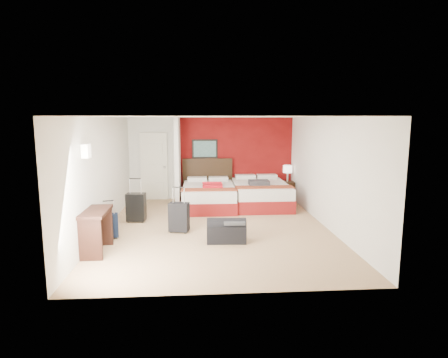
{
  "coord_description": "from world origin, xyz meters",
  "views": [
    {
      "loc": [
        -0.41,
        -8.23,
        2.47
      ],
      "look_at": [
        0.22,
        0.8,
        1.0
      ],
      "focal_mm": 30.03,
      "sensor_mm": 36.0,
      "label": 1
    }
  ],
  "objects": [
    {
      "name": "suitcase_navy",
      "position": [
        -2.26,
        -0.58,
        0.24
      ],
      "size": [
        0.39,
        0.29,
        0.49
      ],
      "primitive_type": "cube",
      "rotation": [
        0.0,
        0.0,
        0.23
      ],
      "color": "black",
      "rests_on": "ground"
    },
    {
      "name": "ground",
      "position": [
        0.0,
        0.0,
        0.0
      ],
      "size": [
        6.5,
        6.5,
        0.0
      ],
      "primitive_type": "plane",
      "color": "tan",
      "rests_on": "ground"
    },
    {
      "name": "table_lamp",
      "position": [
        2.29,
        2.81,
        0.82
      ],
      "size": [
        0.31,
        0.31,
        0.49
      ],
      "primitive_type": "cylinder",
      "rotation": [
        0.0,
        0.0,
        0.13
      ],
      "color": "white",
      "rests_on": "nightstand"
    },
    {
      "name": "desk",
      "position": [
        -2.32,
        -1.42,
        0.4
      ],
      "size": [
        0.5,
        0.98,
        0.81
      ],
      "primitive_type": "cube",
      "rotation": [
        0.0,
        0.0,
        0.02
      ],
      "color": "black",
      "rests_on": "ground"
    },
    {
      "name": "bed_left",
      "position": [
        -0.13,
        2.01,
        0.31
      ],
      "size": [
        1.46,
        2.07,
        0.62
      ],
      "primitive_type": "cube",
      "rotation": [
        0.0,
        0.0,
        -0.01
      ],
      "color": "white",
      "rests_on": "ground"
    },
    {
      "name": "bed_right",
      "position": [
        1.36,
        2.14,
        0.32
      ],
      "size": [
        1.52,
        2.16,
        0.65
      ],
      "primitive_type": "cube",
      "rotation": [
        0.0,
        0.0,
        -0.0
      ],
      "color": "white",
      "rests_on": "ground"
    },
    {
      "name": "red_accent_panel",
      "position": [
        0.75,
        3.23,
        1.25
      ],
      "size": [
        3.5,
        0.04,
        2.5
      ],
      "primitive_type": "cube",
      "color": "maroon",
      "rests_on": "ground"
    },
    {
      "name": "entry_door",
      "position": [
        -1.75,
        3.2,
        1.02
      ],
      "size": [
        0.82,
        0.06,
        2.05
      ],
      "primitive_type": "cube",
      "color": "silver",
      "rests_on": "ground"
    },
    {
      "name": "suitcase_charcoal",
      "position": [
        -0.84,
        -0.24,
        0.31
      ],
      "size": [
        0.47,
        0.35,
        0.62
      ],
      "primitive_type": "cube",
      "rotation": [
        0.0,
        0.0,
        -0.24
      ],
      "color": "black",
      "rests_on": "ground"
    },
    {
      "name": "jacket_draped",
      "position": [
        0.3,
        -1.02,
        0.43
      ],
      "size": [
        0.43,
        0.37,
        0.06
      ],
      "primitive_type": "cube",
      "rotation": [
        0.0,
        0.0,
        -0.04
      ],
      "color": "#3A3B40",
      "rests_on": "duffel_bag"
    },
    {
      "name": "partition_wall",
      "position": [
        -1.0,
        2.61,
        1.25
      ],
      "size": [
        0.12,
        1.2,
        2.5
      ],
      "primitive_type": "cube",
      "color": "silver",
      "rests_on": "ground"
    },
    {
      "name": "room_walls",
      "position": [
        -1.4,
        1.42,
        1.26
      ],
      "size": [
        5.02,
        6.52,
        2.5
      ],
      "color": "silver",
      "rests_on": "ground"
    },
    {
      "name": "jacket_bundle",
      "position": [
        1.26,
        1.84,
        0.71
      ],
      "size": [
        0.56,
        0.45,
        0.13
      ],
      "primitive_type": "cube",
      "rotation": [
        0.0,
        0.0,
        -0.01
      ],
      "color": "#35353A",
      "rests_on": "bed_right"
    },
    {
      "name": "red_suitcase_open",
      "position": [
        -0.03,
        1.91,
        0.66
      ],
      "size": [
        0.56,
        0.76,
        0.09
      ],
      "primitive_type": "cube",
      "rotation": [
        0.0,
        0.0,
        -0.04
      ],
      "color": "red",
      "rests_on": "bed_left"
    },
    {
      "name": "duffel_bag",
      "position": [
        0.15,
        -0.97,
        0.2
      ],
      "size": [
        0.81,
        0.46,
        0.4
      ],
      "primitive_type": "cube",
      "rotation": [
        0.0,
        0.0,
        -0.06
      ],
      "color": "black",
      "rests_on": "ground"
    },
    {
      "name": "nightstand",
      "position": [
        2.29,
        2.81,
        0.29
      ],
      "size": [
        0.46,
        0.46,
        0.57
      ],
      "primitive_type": "cube",
      "rotation": [
        0.0,
        0.0,
        -0.12
      ],
      "color": "black",
      "rests_on": "ground"
    },
    {
      "name": "suitcase_black",
      "position": [
        -1.91,
        0.68,
        0.33
      ],
      "size": [
        0.47,
        0.32,
        0.66
      ],
      "primitive_type": "cube",
      "rotation": [
        0.0,
        0.0,
        -0.09
      ],
      "color": "black",
      "rests_on": "ground"
    }
  ]
}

